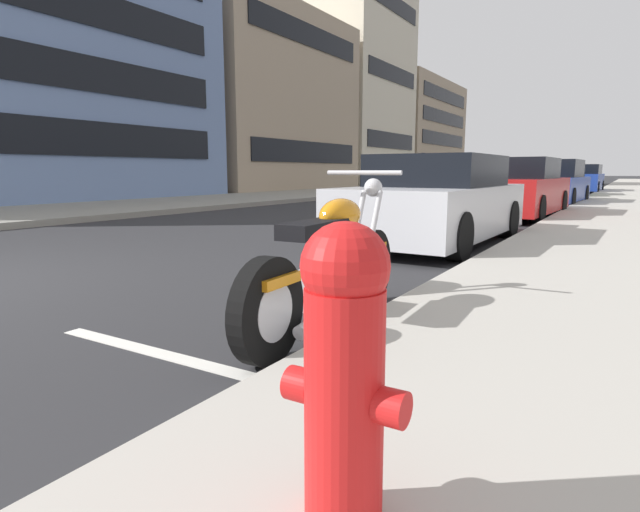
% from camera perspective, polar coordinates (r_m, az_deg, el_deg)
% --- Properties ---
extents(sidewalk_far_curb, '(120.00, 5.00, 0.14)m').
position_cam_1_polar(sidewalk_far_curb, '(18.93, -10.80, 6.12)').
color(sidewalk_far_curb, gray).
rests_on(sidewalk_far_curb, ground).
extents(parking_stall_stripe, '(0.12, 2.20, 0.01)m').
position_cam_1_polar(parking_stall_stripe, '(3.21, -14.81, -11.07)').
color(parking_stall_stripe, silver).
rests_on(parking_stall_stripe, ground).
extents(parked_motorcycle, '(2.17, 0.62, 1.12)m').
position_cam_1_polar(parked_motorcycle, '(3.61, 1.20, -1.48)').
color(parked_motorcycle, black).
rests_on(parked_motorcycle, ground).
extents(parked_car_across_street, '(4.12, 1.86, 1.34)m').
position_cam_1_polar(parked_car_across_street, '(8.07, 12.82, 5.86)').
color(parked_car_across_street, silver).
rests_on(parked_car_across_street, ground).
extents(parked_car_mid_block, '(4.46, 2.05, 1.41)m').
position_cam_1_polar(parked_car_mid_block, '(13.28, 20.73, 6.91)').
color(parked_car_mid_block, '#AD1919').
rests_on(parked_car_mid_block, ground).
extents(parked_car_second_in_row, '(4.47, 2.03, 1.47)m').
position_cam_1_polar(parked_car_second_in_row, '(18.68, 24.31, 7.29)').
color(parked_car_second_in_row, navy).
rests_on(parked_car_second_in_row, ground).
extents(parked_car_far_down_curb, '(4.49, 2.13, 1.38)m').
position_cam_1_polar(parked_car_far_down_curb, '(24.22, 25.25, 7.45)').
color(parked_car_far_down_curb, '#236638').
rests_on(parked_car_far_down_curb, ground).
extents(parked_car_behind_motorcycle, '(4.65, 1.89, 1.43)m').
position_cam_1_polar(parked_car_behind_motorcycle, '(29.41, 27.04, 7.60)').
color(parked_car_behind_motorcycle, navy).
rests_on(parked_car_behind_motorcycle, ground).
extents(car_opposite_curb, '(4.37, 2.02, 1.46)m').
position_cam_1_polar(car_opposite_curb, '(24.53, 8.88, 8.35)').
color(car_opposite_curb, black).
rests_on(car_opposite_curb, ground).
extents(fire_hydrant, '(0.24, 0.36, 0.84)m').
position_cam_1_polar(fire_hydrant, '(1.42, 2.72, -12.22)').
color(fire_hydrant, red).
rests_on(fire_hydrant, sidewalk_near_curb).
extents(townhouse_behind_pole, '(11.67, 11.79, 9.53)m').
position_cam_1_polar(townhouse_behind_pole, '(31.60, -10.65, 15.92)').
color(townhouse_behind_pole, tan).
rests_on(townhouse_behind_pole, ground).
extents(townhouse_far_uphill, '(9.28, 9.02, 14.67)m').
position_cam_1_polar(townhouse_far_uphill, '(40.06, 1.86, 18.37)').
color(townhouse_far_uphill, beige).
rests_on(townhouse_far_uphill, ground).
extents(townhouse_near_left, '(13.47, 9.43, 9.15)m').
position_cam_1_polar(townhouse_near_left, '(50.44, 8.44, 13.28)').
color(townhouse_near_left, tan).
rests_on(townhouse_near_left, ground).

